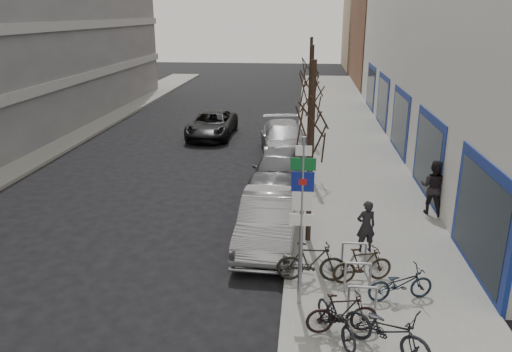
% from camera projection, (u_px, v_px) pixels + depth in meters
% --- Properties ---
extents(ground, '(120.00, 120.00, 0.00)m').
position_uv_depth(ground, '(200.00, 303.00, 12.12)').
color(ground, black).
rests_on(ground, ground).
extents(sidewalk_east, '(5.00, 70.00, 0.15)m').
position_uv_depth(sidewalk_east, '(353.00, 177.00, 21.12)').
color(sidewalk_east, slate).
rests_on(sidewalk_east, ground).
extents(sidewalk_west, '(3.00, 70.00, 0.15)m').
position_uv_depth(sidewalk_west, '(7.00, 166.00, 22.60)').
color(sidewalk_west, slate).
rests_on(sidewalk_west, ground).
extents(brick_building_far, '(12.00, 14.00, 8.00)m').
position_uv_depth(brick_building_far, '(420.00, 42.00, 47.43)').
color(brick_building_far, brown).
rests_on(brick_building_far, ground).
extents(tan_building_far, '(13.00, 12.00, 9.00)m').
position_uv_depth(tan_building_far, '(399.00, 31.00, 61.40)').
color(tan_building_far, '#937A5B').
rests_on(tan_building_far, ground).
extents(highway_sign_pole, '(0.55, 0.10, 4.20)m').
position_uv_depth(highway_sign_pole, '(302.00, 213.00, 11.11)').
color(highway_sign_pole, gray).
rests_on(highway_sign_pole, ground).
extents(bike_rack, '(0.66, 2.26, 0.83)m').
position_uv_depth(bike_rack, '(358.00, 274.00, 12.12)').
color(bike_rack, gray).
rests_on(bike_rack, sidewalk_east).
extents(tree_near, '(1.80, 1.80, 5.50)m').
position_uv_depth(tree_near, '(312.00, 111.00, 13.90)').
color(tree_near, black).
rests_on(tree_near, ground).
extents(tree_mid, '(1.80, 1.80, 5.50)m').
position_uv_depth(tree_mid, '(311.00, 80.00, 20.04)').
color(tree_mid, black).
rests_on(tree_mid, ground).
extents(tree_far, '(1.80, 1.80, 5.50)m').
position_uv_depth(tree_far, '(311.00, 64.00, 26.18)').
color(tree_far, black).
rests_on(tree_far, ground).
extents(meter_front, '(0.10, 0.08, 1.27)m').
position_uv_depth(meter_front, '(293.00, 222.00, 14.46)').
color(meter_front, gray).
rests_on(meter_front, sidewalk_east).
extents(meter_mid, '(0.10, 0.08, 1.27)m').
position_uv_depth(meter_mid, '(297.00, 167.00, 19.66)').
color(meter_mid, gray).
rests_on(meter_mid, sidewalk_east).
extents(meter_back, '(0.10, 0.08, 1.27)m').
position_uv_depth(meter_back, '(300.00, 134.00, 24.86)').
color(meter_back, gray).
rests_on(meter_back, sidewalk_east).
extents(bike_near_left, '(1.16, 1.71, 1.01)m').
position_uv_depth(bike_near_left, '(337.00, 315.00, 10.47)').
color(bike_near_left, black).
rests_on(bike_near_left, sidewalk_east).
extents(bike_near_right, '(1.64, 0.77, 0.96)m').
position_uv_depth(bike_near_right, '(342.00, 313.00, 10.60)').
color(bike_near_right, black).
rests_on(bike_near_right, sidewalk_east).
extents(bike_mid_curb, '(1.69, 0.90, 0.99)m').
position_uv_depth(bike_mid_curb, '(401.00, 281.00, 11.84)').
color(bike_mid_curb, black).
rests_on(bike_mid_curb, sidewalk_east).
extents(bike_mid_inner, '(1.81, 0.60, 1.09)m').
position_uv_depth(bike_mid_inner, '(312.00, 262.00, 12.65)').
color(bike_mid_inner, black).
rests_on(bike_mid_inner, sidewalk_east).
extents(bike_far_curb, '(1.89, 1.56, 1.16)m').
position_uv_depth(bike_far_curb, '(387.00, 326.00, 9.99)').
color(bike_far_curb, black).
rests_on(bike_far_curb, sidewalk_east).
extents(bike_far_inner, '(1.67, 0.94, 0.97)m').
position_uv_depth(bike_far_inner, '(363.00, 265.00, 12.62)').
color(bike_far_inner, black).
rests_on(bike_far_inner, sidewalk_east).
extents(parked_car_front, '(1.74, 4.69, 1.53)m').
position_uv_depth(parked_car_front, '(268.00, 220.00, 14.98)').
color(parked_car_front, '#96969A').
rests_on(parked_car_front, ground).
extents(parked_car_mid, '(2.28, 4.80, 1.58)m').
position_uv_depth(parked_car_mid, '(278.00, 169.00, 19.77)').
color(parked_car_mid, '#55545A').
rests_on(parked_car_mid, ground).
extents(parked_car_back, '(2.86, 5.64, 1.57)m').
position_uv_depth(parked_car_back, '(284.00, 139.00, 24.51)').
color(parked_car_back, '#9E9FA3').
rests_on(parked_car_back, ground).
extents(lane_car, '(2.38, 5.09, 1.41)m').
position_uv_depth(lane_car, '(212.00, 124.00, 28.07)').
color(lane_car, black).
rests_on(lane_car, ground).
extents(pedestrian_near, '(0.63, 0.49, 1.54)m').
position_uv_depth(pedestrian_near, '(366.00, 226.00, 14.18)').
color(pedestrian_near, black).
rests_on(pedestrian_near, sidewalk_east).
extents(pedestrian_far, '(0.85, 0.77, 1.91)m').
position_uv_depth(pedestrian_far, '(434.00, 187.00, 16.83)').
color(pedestrian_far, black).
rests_on(pedestrian_far, sidewalk_east).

